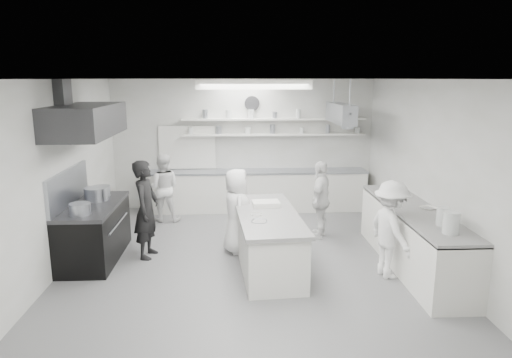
{
  "coord_description": "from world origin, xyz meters",
  "views": [
    {
      "loc": [
        -0.24,
        -7.09,
        3.01
      ],
      "look_at": [
        0.15,
        0.6,
        1.32
      ],
      "focal_mm": 32.15,
      "sensor_mm": 36.0,
      "label": 1
    }
  ],
  "objects_px": {
    "stove": "(95,233)",
    "prep_island": "(267,241)",
    "cook_back": "(163,188)",
    "cook_stove": "(146,209)",
    "back_counter": "(257,191)",
    "right_counter": "(413,239)"
  },
  "relations": [
    {
      "from": "stove",
      "to": "prep_island",
      "type": "xyz_separation_m",
      "value": [
        2.9,
        -0.48,
        -0.02
      ]
    },
    {
      "from": "cook_back",
      "to": "cook_stove",
      "type": "bearing_deg",
      "value": 91.28
    },
    {
      "from": "cook_stove",
      "to": "back_counter",
      "type": "bearing_deg",
      "value": -27.68
    },
    {
      "from": "back_counter",
      "to": "prep_island",
      "type": "xyz_separation_m",
      "value": [
        -0.0,
        -3.28,
        -0.03
      ]
    },
    {
      "from": "stove",
      "to": "right_counter",
      "type": "height_order",
      "value": "right_counter"
    },
    {
      "from": "stove",
      "to": "cook_stove",
      "type": "relative_size",
      "value": 1.07
    },
    {
      "from": "stove",
      "to": "prep_island",
      "type": "distance_m",
      "value": 2.94
    },
    {
      "from": "prep_island",
      "to": "cook_back",
      "type": "relative_size",
      "value": 1.59
    },
    {
      "from": "prep_island",
      "to": "cook_stove",
      "type": "bearing_deg",
      "value": 161.01
    },
    {
      "from": "right_counter",
      "to": "prep_island",
      "type": "bearing_deg",
      "value": 176.99
    },
    {
      "from": "stove",
      "to": "cook_stove",
      "type": "height_order",
      "value": "cook_stove"
    },
    {
      "from": "back_counter",
      "to": "cook_back",
      "type": "relative_size",
      "value": 3.42
    },
    {
      "from": "back_counter",
      "to": "stove",
      "type": "bearing_deg",
      "value": -136.01
    },
    {
      "from": "back_counter",
      "to": "prep_island",
      "type": "bearing_deg",
      "value": -90.03
    },
    {
      "from": "back_counter",
      "to": "cook_stove",
      "type": "relative_size",
      "value": 2.97
    },
    {
      "from": "back_counter",
      "to": "right_counter",
      "type": "relative_size",
      "value": 1.52
    },
    {
      "from": "back_counter",
      "to": "right_counter",
      "type": "distance_m",
      "value": 4.13
    },
    {
      "from": "cook_stove",
      "to": "cook_back",
      "type": "distance_m",
      "value": 2.03
    },
    {
      "from": "stove",
      "to": "back_counter",
      "type": "relative_size",
      "value": 0.36
    },
    {
      "from": "back_counter",
      "to": "cook_stove",
      "type": "height_order",
      "value": "cook_stove"
    },
    {
      "from": "right_counter",
      "to": "prep_island",
      "type": "height_order",
      "value": "right_counter"
    },
    {
      "from": "back_counter",
      "to": "prep_island",
      "type": "distance_m",
      "value": 3.28
    }
  ]
}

